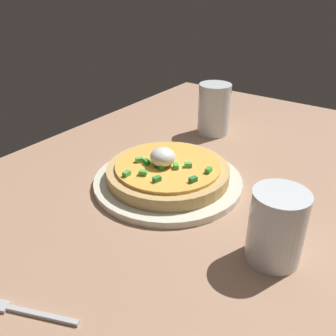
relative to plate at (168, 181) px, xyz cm
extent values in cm
cube|color=tan|center=(-6.03, 8.77, -2.06)|extent=(103.45, 84.38, 2.91)
cylinder|color=silver|center=(0.00, 0.00, 0.00)|extent=(25.95, 25.95, 1.21)
cylinder|color=tan|center=(0.00, 0.00, 1.71)|extent=(21.24, 21.24, 2.21)
cylinder|color=#F5B047|center=(0.00, 0.00, 3.08)|extent=(18.21, 18.21, 0.54)
ellipsoid|color=white|center=(0.75, -0.56, 4.89)|extent=(4.31, 4.31, 3.08)
cube|color=#4AB84E|center=(2.21, -4.57, 3.75)|extent=(1.49, 1.44, 0.80)
cube|color=green|center=(-1.52, 7.09, 3.75)|extent=(1.34, 0.90, 0.80)
cube|color=#348D3C|center=(5.70, 1.91, 3.75)|extent=(1.45, 1.12, 0.80)
cube|color=#248D2B|center=(2.07, -3.02, 3.75)|extent=(1.28, 1.50, 0.80)
cube|color=#298B2F|center=(1.66, -1.08, 3.75)|extent=(1.51, 1.32, 0.80)
cube|color=#4FB44A|center=(5.43, -1.12, 3.75)|extent=(1.24, 1.49, 0.80)
cube|color=green|center=(7.16, -3.12, 3.75)|extent=(1.29, 0.82, 0.80)
cube|color=#328B3A|center=(2.09, -0.02, 3.75)|extent=(1.34, 1.51, 0.80)
cube|color=green|center=(0.41, 1.93, 3.75)|extent=(1.49, 1.45, 0.80)
cube|color=#53B74A|center=(-1.17, 3.35, 3.75)|extent=(1.41, 1.50, 0.80)
cube|color=#56AE3F|center=(-0.51, -1.57, 3.75)|extent=(1.31, 1.51, 0.80)
cube|color=#278334|center=(2.51, 6.62, 3.75)|extent=(1.47, 1.16, 0.80)
cylinder|color=silver|center=(7.40, 21.95, 4.39)|extent=(7.11, 7.11, 9.98)
cylinder|color=#A15C13|center=(7.40, 21.95, 3.68)|extent=(6.26, 6.26, 7.77)
cylinder|color=silver|center=(-24.84, -4.93, 5.11)|extent=(7.16, 7.16, 11.43)
cylinder|color=#C27624|center=(-24.84, -4.93, 3.70)|extent=(6.30, 6.30, 7.81)
cube|color=#B7B7BC|center=(30.90, 5.18, -0.35)|extent=(3.67, 8.18, 0.50)
camera|label=1|loc=(45.22, 32.12, 32.75)|focal=39.12mm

